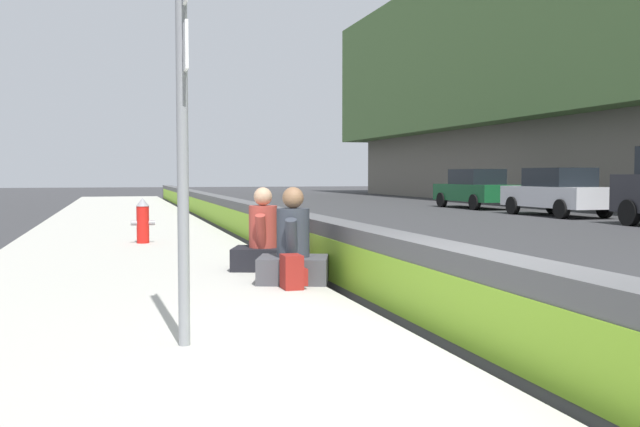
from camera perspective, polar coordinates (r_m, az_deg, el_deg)
name	(u,v)px	position (r m, az deg, el deg)	size (l,w,h in m)	color
ground_plane	(484,357)	(6.05, 12.91, -11.09)	(160.00, 160.00, 0.00)	#353538
sidewalk_strip	(147,374)	(5.32, -13.61, -12.28)	(80.00, 4.40, 0.14)	#B5B2A8
jersey_barrier	(484,305)	(5.95, 12.93, -7.13)	(76.00, 0.45, 0.85)	#545456
route_sign_post	(183,76)	(5.69, -10.88, 10.72)	(0.44, 0.09, 3.60)	gray
fire_hydrant	(143,220)	(14.33, -13.92, -0.52)	(0.26, 0.46, 0.88)	red
seated_person_foreground	(293,253)	(8.88, -2.15, -3.12)	(0.95, 1.03, 1.18)	#424247
seated_person_middle	(263,244)	(10.11, -4.55, -2.42)	(0.93, 1.01, 1.16)	black
backpack	(293,272)	(8.40, -2.19, -4.69)	(0.32, 0.28, 0.40)	maroon
parked_car_fourth	(558,192)	(26.68, 18.38, 1.65)	(4.55, 2.06, 1.71)	silver
parked_car_midline	(476,189)	(31.91, 12.28, 1.95)	(4.57, 2.08, 1.71)	#145128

